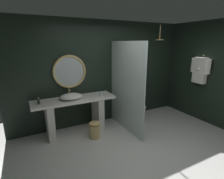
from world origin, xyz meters
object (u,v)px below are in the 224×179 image
object	(u,v)px
toilet	(137,111)
waste_bin	(95,130)
soap_dispenser	(39,101)
hanging_bathrobe	(200,69)
round_wall_mirror	(70,72)
vessel_sink	(71,96)
tumbler_cup	(101,93)
rain_shower_head	(160,39)

from	to	relation	value
toilet	waste_bin	size ratio (longest dim) A/B	1.49
soap_dispenser	hanging_bathrobe	size ratio (longest dim) A/B	0.19
soap_dispenser	round_wall_mirror	xyz separation A→B (m)	(0.75, 0.31, 0.51)
vessel_sink	round_wall_mirror	bearing A→B (deg)	75.73
tumbler_cup	vessel_sink	bearing A→B (deg)	177.24
toilet	vessel_sink	bearing A→B (deg)	178.23
hanging_bathrobe	waste_bin	size ratio (longest dim) A/B	1.96
soap_dispenser	vessel_sink	bearing A→B (deg)	1.65
toilet	waste_bin	world-z (taller)	toilet
tumbler_cup	round_wall_mirror	world-z (taller)	round_wall_mirror
tumbler_cup	waste_bin	world-z (taller)	tumbler_cup
tumbler_cup	hanging_bathrobe	world-z (taller)	hanging_bathrobe
vessel_sink	rain_shower_head	world-z (taller)	rain_shower_head
vessel_sink	round_wall_mirror	distance (m)	0.59
rain_shower_head	waste_bin	size ratio (longest dim) A/B	1.01
soap_dispenser	round_wall_mirror	bearing A→B (deg)	22.53
vessel_sink	hanging_bathrobe	distance (m)	3.34
tumbler_cup	toilet	xyz separation A→B (m)	(1.06, -0.02, -0.63)
round_wall_mirror	waste_bin	size ratio (longest dim) A/B	2.07
tumbler_cup	round_wall_mirror	size ratio (longest dim) A/B	0.12
soap_dispenser	waste_bin	world-z (taller)	soap_dispenser
hanging_bathrobe	tumbler_cup	bearing A→B (deg)	163.50
round_wall_mirror	tumbler_cup	bearing A→B (deg)	-26.66
vessel_sink	toilet	world-z (taller)	vessel_sink
rain_shower_head	toilet	world-z (taller)	rain_shower_head
waste_bin	round_wall_mirror	bearing A→B (deg)	112.51
rain_shower_head	waste_bin	xyz separation A→B (m)	(-2.05, -0.38, -1.97)
rain_shower_head	waste_bin	bearing A→B (deg)	-169.65
hanging_bathrobe	rain_shower_head	bearing A→B (deg)	137.53
rain_shower_head	hanging_bathrobe	size ratio (longest dim) A/B	0.52
round_wall_mirror	waste_bin	world-z (taller)	round_wall_mirror
round_wall_mirror	hanging_bathrobe	distance (m)	3.32
round_wall_mirror	rain_shower_head	bearing A→B (deg)	-8.27
toilet	soap_dispenser	bearing A→B (deg)	179.17
tumbler_cup	rain_shower_head	size ratio (longest dim) A/B	0.24
toilet	waste_bin	bearing A→B (deg)	-165.32
rain_shower_head	toilet	size ratio (longest dim) A/B	0.68
hanging_bathrobe	waste_bin	world-z (taller)	hanging_bathrobe
round_wall_mirror	rain_shower_head	size ratio (longest dim) A/B	2.04
hanging_bathrobe	waste_bin	bearing A→B (deg)	173.03
round_wall_mirror	toilet	bearing A→B (deg)	-11.47
tumbler_cup	rain_shower_head	distance (m)	2.13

